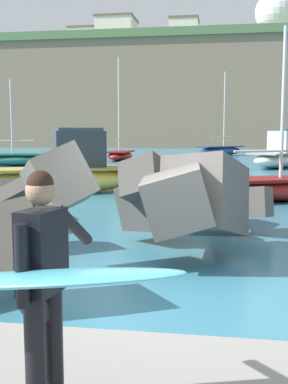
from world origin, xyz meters
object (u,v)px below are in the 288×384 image
Objects in this scene: boat_mid_centre at (70,173)px; boat_far_centre at (221,150)px; station_building_west at (184,31)px; surfer_with_board at (39,278)px; station_building_east at (84,41)px; boat_near_right at (120,155)px; boat_far_left at (279,156)px; boat_near_left at (18,159)px; station_building_central at (117,36)px; radar_dome at (277,18)px; station_building_annex at (64,47)px.

boat_far_centre reaches higher than boat_mid_centre.
surfer_with_board is at bearing -86.32° from station_building_west.
station_building_west is 0.99× the size of station_building_east.
station_building_east is (-20.19, 72.96, 18.75)m from boat_mid_centre.
boat_near_right is 1.01× the size of boat_far_centre.
station_building_west is at bearing 101.16° from boat_far_left.
station_building_central is at bearing 95.69° from boat_near_left.
radar_dome is (15.37, 76.21, 22.26)m from boat_mid_centre.
station_building_west is at bearing 82.06° from boat_near_left.
boat_far_left is (17.51, 0.81, 0.30)m from boat_near_left.
boat_near_left is at bearing 120.40° from boat_mid_centre.
boat_mid_centre is (2.48, -21.16, 0.27)m from boat_near_right.
station_building_west is (-0.76, 66.24, 18.48)m from boat_mid_centre.
boat_far_left is 0.78× the size of station_building_annex.
station_building_central is at bearing -176.25° from radar_dome.
boat_far_centre is at bearing -65.65° from station_building_central.
station_building_east reaches higher than boat_near_right.
boat_far_left is 0.69× the size of boat_far_centre.
station_building_annex is at bearing 118.50° from boat_far_left.
station_building_west is at bearing -30.21° from station_building_annex.
boat_near_left is at bearing -84.31° from station_building_central.
boat_mid_centre is at bearing -89.34° from station_building_west.
boat_near_left is 0.71× the size of boat_near_right.
boat_far_left is at bearing -78.84° from station_building_west.
surfer_with_board is 92.69m from station_building_central.
boat_near_left is 15.97m from boat_mid_centre.
station_building_west is at bearing 87.81° from boat_near_right.
station_building_west reaches higher than surfer_with_board.
boat_near_right is at bearing 100.97° from surfer_with_board.
boat_near_right is at bearing 151.06° from boat_far_left.
boat_far_centre is 1.05× the size of station_building_central.
station_building_annex is (-32.57, 50.91, 19.41)m from boat_far_centre.
boat_near_right is (5.60, 7.39, 0.01)m from boat_near_left.
boat_far_centre reaches higher than boat_near_left.
boat_mid_centre is 68.77m from station_building_west.
boat_far_centre is 51.82m from radar_dome.
boat_near_right reaches higher than boat_near_left.
radar_dome is 1.40× the size of station_building_central.
station_building_annex reaches higher than boat_far_left.
station_building_east is (-25.89, 42.42, 18.96)m from boat_far_centre.
boat_far_centre is (-3.74, 15.96, -0.23)m from boat_far_left.
station_building_central is (-6.03, 60.51, 19.98)m from boat_near_left.
surfer_with_board is 45.05m from boat_far_centre.
station_building_east is 10.81m from station_building_annex.
surfer_with_board is at bearing -99.77° from boat_far_left.
station_building_west is (1.72, 45.08, 18.75)m from boat_near_right.
station_building_west reaches higher than boat_near_right.
station_building_central reaches higher than boat_far_centre.
boat_near_left is at bearing -78.43° from station_building_east.
station_building_west is at bearing -148.26° from radar_dome.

